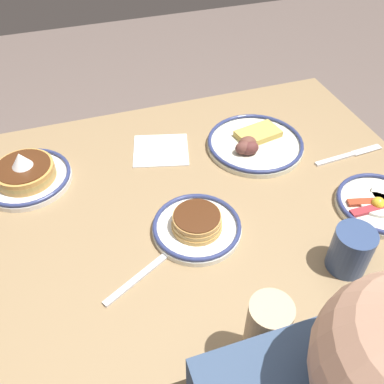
{
  "coord_description": "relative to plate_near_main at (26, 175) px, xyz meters",
  "views": [
    {
      "loc": [
        0.24,
        0.7,
        1.47
      ],
      "look_at": [
        0.01,
        0.02,
        0.77
      ],
      "focal_mm": 39.19,
      "sensor_mm": 36.0,
      "label": 1
    }
  ],
  "objects": [
    {
      "name": "butter_knife",
      "position": [
        -0.84,
        0.17,
        -0.02
      ],
      "size": [
        0.21,
        0.03,
        0.01
      ],
      "color": "silver",
      "rests_on": "dining_table"
    },
    {
      "name": "paper_napkin",
      "position": [
        -0.36,
        -0.01,
        -0.02
      ],
      "size": [
        0.18,
        0.17,
        0.0
      ],
      "primitive_type": "cube",
      "rotation": [
        0.0,
        0.0,
        -0.26
      ],
      "color": "white",
      "rests_on": "dining_table"
    },
    {
      "name": "ground_plane",
      "position": [
        -0.39,
        0.18,
        -0.76
      ],
      "size": [
        6.0,
        6.0,
        0.0
      ],
      "primitive_type": "plane",
      "color": "#685953"
    },
    {
      "name": "coffee_mug",
      "position": [
        -0.62,
        0.48,
        0.03
      ],
      "size": [
        0.11,
        0.08,
        0.1
      ],
      "color": "#334772",
      "rests_on": "dining_table"
    },
    {
      "name": "fork_near",
      "position": [
        -0.21,
        0.37,
        -0.02
      ],
      "size": [
        0.18,
        0.11,
        0.01
      ],
      "color": "silver",
      "rests_on": "dining_table"
    },
    {
      "name": "dining_table",
      "position": [
        -0.39,
        0.18,
        -0.16
      ],
      "size": [
        1.16,
        0.84,
        0.74
      ],
      "color": "#947853",
      "rests_on": "ground_plane"
    },
    {
      "name": "plate_far_side",
      "position": [
        -0.36,
        0.29,
        -0.0
      ],
      "size": [
        0.2,
        0.2,
        0.05
      ],
      "color": "white",
      "rests_on": "dining_table"
    },
    {
      "name": "plate_far_companion",
      "position": [
        -0.61,
        0.05,
        -0.01
      ],
      "size": [
        0.27,
        0.27,
        0.05
      ],
      "color": "silver",
      "rests_on": "dining_table"
    },
    {
      "name": "plate_near_main",
      "position": [
        0.0,
        0.0,
        0.0
      ],
      "size": [
        0.22,
        0.22,
        0.09
      ],
      "color": "white",
      "rests_on": "dining_table"
    },
    {
      "name": "plate_center_pancakes",
      "position": [
        -0.79,
        0.36,
        -0.01
      ],
      "size": [
        0.2,
        0.2,
        0.04
      ],
      "color": "silver",
      "rests_on": "dining_table"
    }
  ]
}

